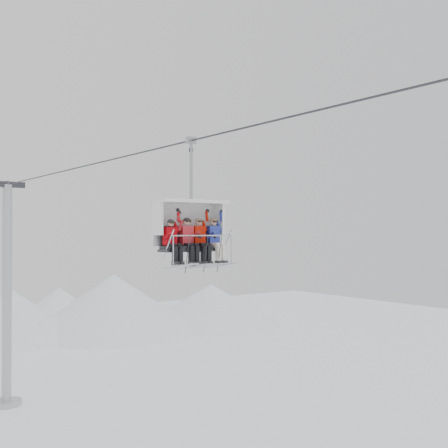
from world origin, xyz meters
TOP-DOWN VIEW (x-y plane):
  - lift_tower_right at (0.00, 22.00)m, footprint 2.00×1.80m
  - haul_cable at (0.00, 0.00)m, footprint 0.06×50.00m
  - chairlift_carrier at (0.00, 1.86)m, footprint 2.33×1.17m
  - skier_far_left at (-0.80, 1.55)m, footprint 0.37×1.69m
  - skier_center_left at (-0.22, 1.55)m, footprint 0.40×1.69m
  - skier_center_right at (0.23, 1.55)m, footprint 0.40×1.69m
  - skier_far_right at (0.79, 1.55)m, footprint 0.40×1.69m

SIDE VIEW (x-z plane):
  - lift_tower_right at x=0.00m, z-range -0.96..12.52m
  - skier_far_left at x=-0.80m, z-range 9.42..10.93m
  - skier_center_left at x=-0.22m, z-range 9.40..11.00m
  - skier_center_right at x=0.23m, z-range 9.40..11.00m
  - skier_far_right at x=0.79m, z-range 9.40..11.00m
  - chairlift_carrier at x=0.00m, z-range 8.67..12.66m
  - haul_cable at x=0.00m, z-range 13.27..13.33m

